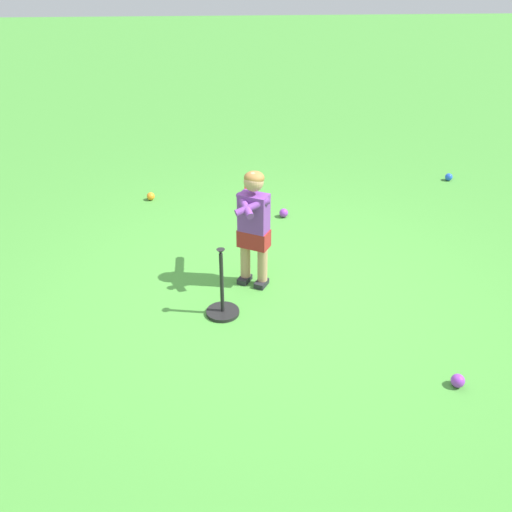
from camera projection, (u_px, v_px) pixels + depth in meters
name	position (u px, v px, depth m)	size (l,w,h in m)	color
ground_plane	(270.00, 290.00, 5.12)	(40.00, 40.00, 0.00)	#479338
child_batter	(253.00, 219.00, 4.92)	(0.33, 0.64, 1.08)	#232328
play_ball_far_left	(458.00, 381.00, 4.01)	(0.10, 0.10, 0.10)	purple
play_ball_far_right	(284.00, 213.00, 6.42)	(0.10, 0.10, 0.10)	purple
play_ball_midfield	(449.00, 177.00, 7.38)	(0.10, 0.10, 0.10)	blue
play_ball_by_bucket	(151.00, 196.00, 6.84)	(0.10, 0.10, 0.10)	orange
batting_tee	(222.00, 303.00, 4.75)	(0.28, 0.28, 0.62)	black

